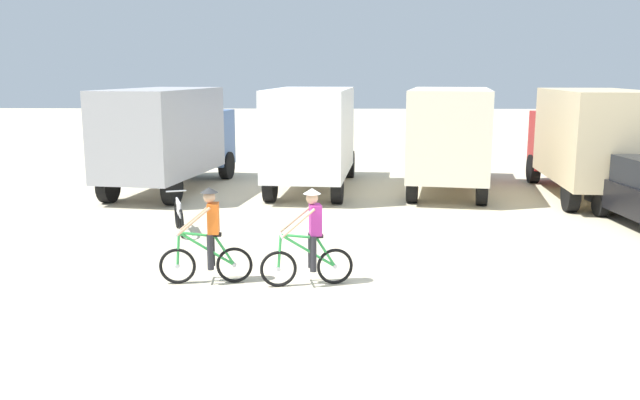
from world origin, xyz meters
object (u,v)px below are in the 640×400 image
at_px(box_truck_avon_van, 313,134).
at_px(bicycle_spare, 179,217).
at_px(box_truck_grey_hauler, 169,134).
at_px(cyclist_orange_shirt, 208,239).
at_px(cyclist_cowboy_hat, 310,241).
at_px(box_truck_cream_rv, 449,134).
at_px(box_truck_tan_camper, 589,138).

height_order(box_truck_avon_van, bicycle_spare, box_truck_avon_van).
relative_size(box_truck_grey_hauler, cyclist_orange_shirt, 3.87).
relative_size(cyclist_orange_shirt, cyclist_cowboy_hat, 1.00).
height_order(box_truck_cream_rv, cyclist_cowboy_hat, box_truck_cream_rv).
relative_size(box_truck_grey_hauler, box_truck_avon_van, 1.01).
bearing_deg(box_truck_cream_rv, cyclist_orange_shirt, -121.26).
distance_m(box_truck_grey_hauler, cyclist_orange_shirt, 10.30).
height_order(box_truck_cream_rv, bicycle_spare, box_truck_cream_rv).
bearing_deg(cyclist_orange_shirt, cyclist_cowboy_hat, -2.49).
bearing_deg(box_truck_avon_van, bicycle_spare, -116.84).
distance_m(box_truck_cream_rv, cyclist_orange_shirt, 11.72).
bearing_deg(box_truck_grey_hauler, cyclist_cowboy_hat, -63.16).
relative_size(box_truck_grey_hauler, box_truck_cream_rv, 1.00).
height_order(box_truck_avon_van, box_truck_tan_camper, same).
distance_m(box_truck_avon_van, cyclist_orange_shirt, 10.25).
bearing_deg(box_truck_avon_van, box_truck_tan_camper, -7.97).
distance_m(box_truck_tan_camper, cyclist_cowboy_hat, 12.24).
bearing_deg(box_truck_tan_camper, box_truck_grey_hauler, 176.12).
distance_m(box_truck_cream_rv, box_truck_tan_camper, 4.25).
xyz_separation_m(box_truck_grey_hauler, cyclist_orange_shirt, (3.10, -9.77, -1.03)).
relative_size(box_truck_cream_rv, cyclist_cowboy_hat, 3.87).
relative_size(box_truck_avon_van, box_truck_tan_camper, 1.00).
xyz_separation_m(cyclist_orange_shirt, cyclist_cowboy_hat, (1.88, -0.08, 0.00)).
relative_size(box_truck_avon_van, bicycle_spare, 4.19).
relative_size(box_truck_avon_van, box_truck_cream_rv, 0.98).
bearing_deg(box_truck_tan_camper, cyclist_orange_shirt, -138.88).
bearing_deg(cyclist_cowboy_hat, cyclist_orange_shirt, 177.51).
xyz_separation_m(cyclist_orange_shirt, bicycle_spare, (-1.48, 3.97, -0.45)).
bearing_deg(cyclist_cowboy_hat, box_truck_tan_camper, 47.23).
height_order(box_truck_tan_camper, bicycle_spare, box_truck_tan_camper).
xyz_separation_m(box_truck_avon_van, box_truck_tan_camper, (8.56, -1.20, 0.00)).
bearing_deg(cyclist_orange_shirt, box_truck_grey_hauler, 107.63).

